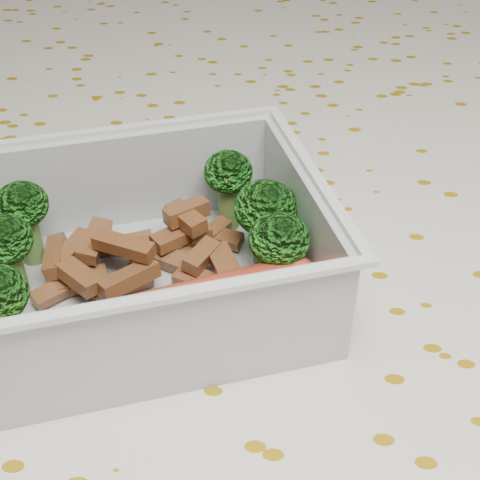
{
  "coord_description": "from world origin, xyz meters",
  "views": [
    {
      "loc": [
        0.01,
        -0.29,
        1.01
      ],
      "look_at": [
        0.0,
        -0.01,
        0.78
      ],
      "focal_mm": 50.0,
      "sensor_mm": 36.0,
      "label": 1
    }
  ],
  "objects": [
    {
      "name": "dining_table",
      "position": [
        0.0,
        0.0,
        0.67
      ],
      "size": [
        1.4,
        0.9,
        0.75
      ],
      "color": "brown",
      "rests_on": "ground"
    },
    {
      "name": "tablecloth",
      "position": [
        0.0,
        0.0,
        0.72
      ],
      "size": [
        1.46,
        0.96,
        0.19
      ],
      "color": "silver",
      "rests_on": "dining_table"
    },
    {
      "name": "lunch_container",
      "position": [
        -0.05,
        -0.03,
        0.78
      ],
      "size": [
        0.23,
        0.2,
        0.07
      ],
      "color": "silver",
      "rests_on": "tablecloth"
    },
    {
      "name": "broccoli_florets",
      "position": [
        -0.05,
        -0.02,
        0.79
      ],
      "size": [
        0.17,
        0.14,
        0.05
      ],
      "color": "#608C3F",
      "rests_on": "lunch_container"
    },
    {
      "name": "meat_pile",
      "position": [
        -0.05,
        -0.02,
        0.77
      ],
      "size": [
        0.11,
        0.08,
        0.03
      ],
      "color": "brown",
      "rests_on": "lunch_container"
    },
    {
      "name": "sausage",
      "position": [
        -0.03,
        -0.07,
        0.78
      ],
      "size": [
        0.16,
        0.08,
        0.03
      ],
      "color": "#BF3D25",
      "rests_on": "lunch_container"
    }
  ]
}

